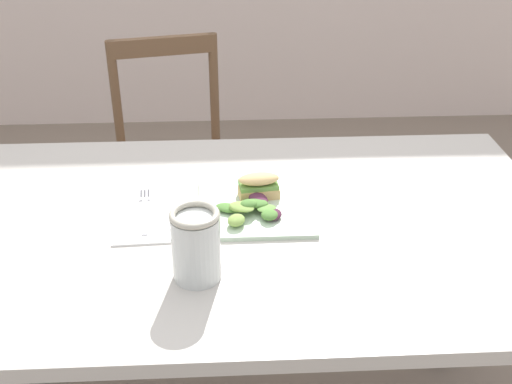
% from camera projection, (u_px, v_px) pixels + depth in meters
% --- Properties ---
extents(dining_table, '(1.35, 0.82, 0.74)m').
position_uv_depth(dining_table, '(250.00, 268.00, 1.39)').
color(dining_table, '#BCB7AD').
rests_on(dining_table, ground).
extents(chair_wooden_far, '(0.47, 0.47, 0.87)m').
position_uv_depth(chair_wooden_far, '(177.00, 169.00, 2.16)').
color(chair_wooden_far, brown).
rests_on(chair_wooden_far, ground).
extents(plate_lunch, '(0.25, 0.25, 0.01)m').
position_uv_depth(plate_lunch, '(257.00, 207.00, 1.36)').
color(plate_lunch, beige).
rests_on(plate_lunch, dining_table).
extents(sandwich_half_front, '(0.09, 0.06, 0.06)m').
position_uv_depth(sandwich_half_front, '(261.00, 185.00, 1.38)').
color(sandwich_half_front, '#DBB270').
rests_on(sandwich_half_front, plate_lunch).
extents(salad_mixed_greens, '(0.15, 0.14, 0.03)m').
position_uv_depth(salad_mixed_greens, '(253.00, 208.00, 1.32)').
color(salad_mixed_greens, '#4C2338').
rests_on(salad_mixed_greens, plate_lunch).
extents(napkin_folded, '(0.13, 0.25, 0.00)m').
position_uv_depth(napkin_folded, '(147.00, 213.00, 1.35)').
color(napkin_folded, white).
rests_on(napkin_folded, dining_table).
extents(fork_on_napkin, '(0.04, 0.19, 0.00)m').
position_uv_depth(fork_on_napkin, '(147.00, 207.00, 1.36)').
color(fork_on_napkin, silver).
rests_on(fork_on_napkin, napkin_folded).
extents(mason_jar_iced_tea, '(0.09, 0.09, 0.14)m').
position_uv_depth(mason_jar_iced_tea, '(199.00, 248.00, 1.13)').
color(mason_jar_iced_tea, '#C67528').
rests_on(mason_jar_iced_tea, dining_table).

